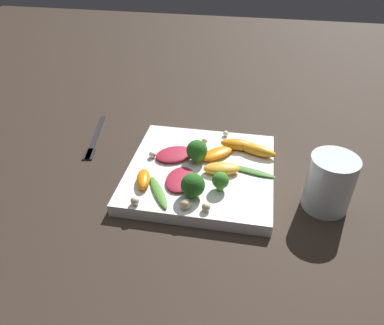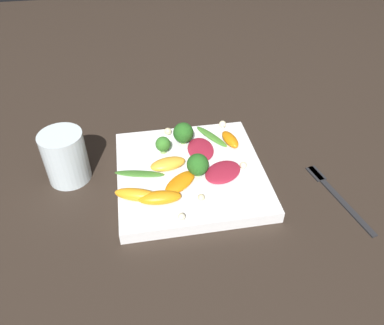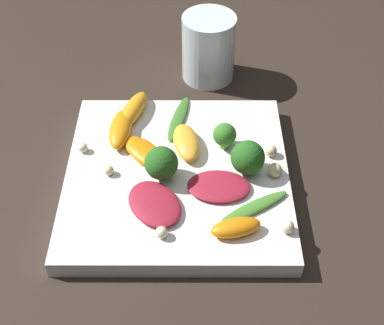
# 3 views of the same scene
# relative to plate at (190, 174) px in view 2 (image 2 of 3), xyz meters

# --- Properties ---
(ground_plane) EXTENTS (2.40, 2.40, 0.00)m
(ground_plane) POSITION_rel_plate_xyz_m (0.00, 0.00, -0.01)
(ground_plane) COLOR #2D231C
(plate) EXTENTS (0.28, 0.28, 0.02)m
(plate) POSITION_rel_plate_xyz_m (0.00, 0.00, 0.00)
(plate) COLOR white
(plate) RESTS_ON ground_plane
(drinking_glass) EXTENTS (0.08, 0.08, 0.10)m
(drinking_glass) POSITION_rel_plate_xyz_m (-0.04, -0.23, 0.04)
(drinking_glass) COLOR silver
(drinking_glass) RESTS_ON ground_plane
(fork) EXTENTS (0.19, 0.05, 0.01)m
(fork) POSITION_rel_plate_xyz_m (0.08, 0.26, -0.01)
(fork) COLOR #262628
(fork) RESTS_ON ground_plane
(radicchio_leaf_0) EXTENTS (0.09, 0.09, 0.01)m
(radicchio_leaf_0) POSITION_rel_plate_xyz_m (0.03, 0.06, 0.02)
(radicchio_leaf_0) COLOR maroon
(radicchio_leaf_0) RESTS_ON plate
(radicchio_leaf_1) EXTENTS (0.08, 0.06, 0.01)m
(radicchio_leaf_1) POSITION_rel_plate_xyz_m (-0.05, 0.03, 0.02)
(radicchio_leaf_1) COLOR maroon
(radicchio_leaf_1) RESTS_ON plate
(orange_segment_0) EXTENTS (0.03, 0.08, 0.02)m
(orange_segment_0) POSITION_rel_plate_xyz_m (0.08, -0.07, 0.02)
(orange_segment_0) COLOR orange
(orange_segment_0) RESTS_ON plate
(orange_segment_1) EXTENTS (0.04, 0.07, 0.02)m
(orange_segment_1) POSITION_rel_plate_xyz_m (-0.01, -0.04, 0.02)
(orange_segment_1) COLOR #FCAD33
(orange_segment_1) RESTS_ON plate
(orange_segment_2) EXTENTS (0.08, 0.08, 0.01)m
(orange_segment_2) POSITION_rel_plate_xyz_m (0.04, -0.03, 0.02)
(orange_segment_2) COLOR orange
(orange_segment_2) RESTS_ON plate
(orange_segment_3) EXTENTS (0.06, 0.04, 0.02)m
(orange_segment_3) POSITION_rel_plate_xyz_m (-0.07, 0.10, 0.02)
(orange_segment_3) COLOR orange
(orange_segment_3) RESTS_ON plate
(orange_segment_4) EXTENTS (0.05, 0.08, 0.02)m
(orange_segment_4) POSITION_rel_plate_xyz_m (0.06, -0.11, 0.02)
(orange_segment_4) COLOR orange
(orange_segment_4) RESTS_ON plate
(broccoli_floret_0) EXTENTS (0.03, 0.03, 0.04)m
(broccoli_floret_0) POSITION_rel_plate_xyz_m (-0.06, -0.05, 0.03)
(broccoli_floret_0) COLOR #84AD5B
(broccoli_floret_0) RESTS_ON plate
(broccoli_floret_1) EXTENTS (0.04, 0.04, 0.05)m
(broccoli_floret_1) POSITION_rel_plate_xyz_m (-0.09, 0.00, 0.04)
(broccoli_floret_1) COLOR #7A9E51
(broccoli_floret_1) RESTS_ON plate
(broccoli_floret_2) EXTENTS (0.04, 0.04, 0.05)m
(broccoli_floret_2) POSITION_rel_plate_xyz_m (0.02, 0.01, 0.04)
(broccoli_floret_2) COLOR #7A9E51
(broccoli_floret_2) RESTS_ON plate
(arugula_sprig_0) EXTENTS (0.04, 0.10, 0.01)m
(arugula_sprig_0) POSITION_rel_plate_xyz_m (-0.00, -0.10, 0.01)
(arugula_sprig_0) COLOR #3D7528
(arugula_sprig_0) RESTS_ON plate
(arugula_sprig_1) EXTENTS (0.09, 0.06, 0.01)m
(arugula_sprig_1) POSITION_rel_plate_xyz_m (-0.09, 0.06, 0.02)
(arugula_sprig_1) COLOR #47842D
(arugula_sprig_1) RESTS_ON plate
(macadamia_nut_0) EXTENTS (0.02, 0.02, 0.02)m
(macadamia_nut_0) POSITION_rel_plate_xyz_m (-0.12, -0.03, 0.02)
(macadamia_nut_0) COLOR beige
(macadamia_nut_0) RESTS_ON plate
(macadamia_nut_1) EXTENTS (0.02, 0.02, 0.02)m
(macadamia_nut_1) POSITION_rel_plate_xyz_m (-0.13, 0.09, 0.02)
(macadamia_nut_1) COLOR beige
(macadamia_nut_1) RESTS_ON plate
(macadamia_nut_2) EXTENTS (0.01, 0.01, 0.01)m
(macadamia_nut_2) POSITION_rel_plate_xyz_m (0.02, 0.10, 0.02)
(macadamia_nut_2) COLOR beige
(macadamia_nut_2) RESTS_ON plate
(macadamia_nut_3) EXTENTS (0.01, 0.01, 0.01)m
(macadamia_nut_3) POSITION_rel_plate_xyz_m (0.12, -0.04, 0.02)
(macadamia_nut_3) COLOR beige
(macadamia_nut_3) RESTS_ON plate
(macadamia_nut_4) EXTENTS (0.02, 0.02, 0.02)m
(macadamia_nut_4) POSITION_rel_plate_xyz_m (-0.12, 0.01, 0.02)
(macadamia_nut_4) COLOR beige
(macadamia_nut_4) RESTS_ON plate
(macadamia_nut_5) EXTENTS (0.01, 0.01, 0.01)m
(macadamia_nut_5) POSITION_rel_plate_xyz_m (0.08, 0.01, 0.02)
(macadamia_nut_5) COLOR beige
(macadamia_nut_5) RESTS_ON plate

